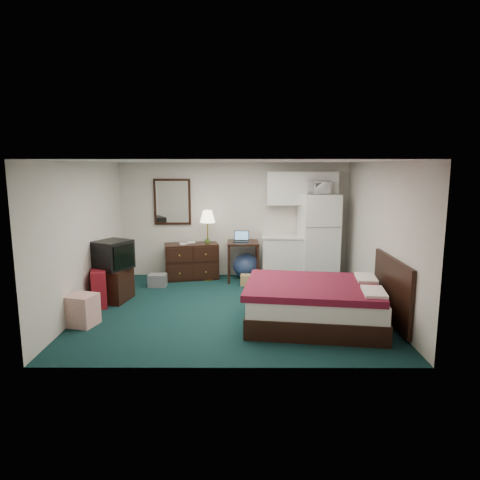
{
  "coord_description": "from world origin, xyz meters",
  "views": [
    {
      "loc": [
        0.15,
        -7.11,
        2.43
      ],
      "look_at": [
        0.13,
        0.27,
        1.14
      ],
      "focal_mm": 32.0,
      "sensor_mm": 36.0,
      "label": 1
    }
  ],
  "objects_px": {
    "desk": "(243,261)",
    "floor_lamp": "(208,246)",
    "suitcase": "(99,289)",
    "fridge": "(318,237)",
    "kitchen_counter": "(282,258)",
    "bed": "(315,304)",
    "tv_stand": "(112,284)",
    "dresser": "(192,261)"
  },
  "relations": [
    {
      "from": "fridge",
      "to": "suitcase",
      "type": "relative_size",
      "value": 2.86
    },
    {
      "from": "desk",
      "to": "floor_lamp",
      "type": "bearing_deg",
      "value": -179.88
    },
    {
      "from": "tv_stand",
      "to": "suitcase",
      "type": "xyz_separation_m",
      "value": [
        -0.11,
        -0.36,
        0.02
      ]
    },
    {
      "from": "floor_lamp",
      "to": "tv_stand",
      "type": "bearing_deg",
      "value": -139.37
    },
    {
      "from": "floor_lamp",
      "to": "kitchen_counter",
      "type": "distance_m",
      "value": 1.63
    },
    {
      "from": "tv_stand",
      "to": "suitcase",
      "type": "bearing_deg",
      "value": -96.24
    },
    {
      "from": "dresser",
      "to": "desk",
      "type": "height_order",
      "value": "desk"
    },
    {
      "from": "floor_lamp",
      "to": "tv_stand",
      "type": "distance_m",
      "value": 2.22
    },
    {
      "from": "dresser",
      "to": "kitchen_counter",
      "type": "xyz_separation_m",
      "value": [
        1.97,
        -0.03,
        0.08
      ]
    },
    {
      "from": "desk",
      "to": "suitcase",
      "type": "xyz_separation_m",
      "value": [
        -2.51,
        -1.79,
        -0.1
      ]
    },
    {
      "from": "fridge",
      "to": "kitchen_counter",
      "type": "bearing_deg",
      "value": 171.62
    },
    {
      "from": "suitcase",
      "to": "bed",
      "type": "bearing_deg",
      "value": -31.55
    },
    {
      "from": "bed",
      "to": "tv_stand",
      "type": "distance_m",
      "value": 3.69
    },
    {
      "from": "kitchen_counter",
      "to": "suitcase",
      "type": "distance_m",
      "value": 3.85
    },
    {
      "from": "floor_lamp",
      "to": "tv_stand",
      "type": "relative_size",
      "value": 2.31
    },
    {
      "from": "desk",
      "to": "tv_stand",
      "type": "xyz_separation_m",
      "value": [
        -2.4,
        -1.43,
        -0.12
      ]
    },
    {
      "from": "fridge",
      "to": "floor_lamp",
      "type": "bearing_deg",
      "value": 175.53
    },
    {
      "from": "suitcase",
      "to": "floor_lamp",
      "type": "bearing_deg",
      "value": 26.78
    },
    {
      "from": "desk",
      "to": "suitcase",
      "type": "bearing_deg",
      "value": -145.22
    },
    {
      "from": "tv_stand",
      "to": "fridge",
      "type": "bearing_deg",
      "value": 31.21
    },
    {
      "from": "kitchen_counter",
      "to": "fridge",
      "type": "relative_size",
      "value": 0.5
    },
    {
      "from": "desk",
      "to": "suitcase",
      "type": "relative_size",
      "value": 1.3
    },
    {
      "from": "dresser",
      "to": "bed",
      "type": "bearing_deg",
      "value": -63.27
    },
    {
      "from": "tv_stand",
      "to": "suitcase",
      "type": "distance_m",
      "value": 0.38
    },
    {
      "from": "floor_lamp",
      "to": "suitcase",
      "type": "height_order",
      "value": "floor_lamp"
    },
    {
      "from": "tv_stand",
      "to": "dresser",
      "type": "bearing_deg",
      "value": 61.14
    },
    {
      "from": "tv_stand",
      "to": "floor_lamp",
      "type": "bearing_deg",
      "value": 51.51
    },
    {
      "from": "desk",
      "to": "suitcase",
      "type": "height_order",
      "value": "desk"
    },
    {
      "from": "desk",
      "to": "bed",
      "type": "xyz_separation_m",
      "value": [
        1.09,
        -2.62,
        -0.1
      ]
    },
    {
      "from": "kitchen_counter",
      "to": "bed",
      "type": "distance_m",
      "value": 2.72
    },
    {
      "from": "fridge",
      "to": "bed",
      "type": "xyz_separation_m",
      "value": [
        -0.51,
        -2.68,
        -0.6
      ]
    },
    {
      "from": "floor_lamp",
      "to": "desk",
      "type": "distance_m",
      "value": 0.82
    },
    {
      "from": "bed",
      "to": "tv_stand",
      "type": "xyz_separation_m",
      "value": [
        -3.49,
        1.2,
        -0.02
      ]
    },
    {
      "from": "desk",
      "to": "bed",
      "type": "distance_m",
      "value": 2.84
    },
    {
      "from": "suitcase",
      "to": "desk",
      "type": "bearing_deg",
      "value": 16.99
    },
    {
      "from": "floor_lamp",
      "to": "suitcase",
      "type": "xyz_separation_m",
      "value": [
        -1.76,
        -1.78,
        -0.43
      ]
    },
    {
      "from": "floor_lamp",
      "to": "bed",
      "type": "height_order",
      "value": "floor_lamp"
    },
    {
      "from": "desk",
      "to": "bed",
      "type": "bearing_deg",
      "value": -68.09
    },
    {
      "from": "desk",
      "to": "suitcase",
      "type": "distance_m",
      "value": 3.08
    },
    {
      "from": "dresser",
      "to": "kitchen_counter",
      "type": "relative_size",
      "value": 1.22
    },
    {
      "from": "desk",
      "to": "fridge",
      "type": "bearing_deg",
      "value": 1.31
    },
    {
      "from": "floor_lamp",
      "to": "kitchen_counter",
      "type": "height_order",
      "value": "floor_lamp"
    }
  ]
}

